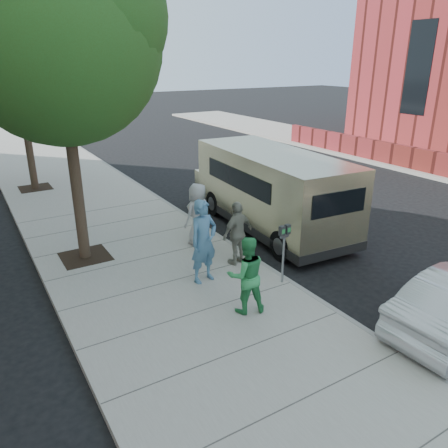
{
  "coord_description": "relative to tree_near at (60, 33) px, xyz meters",
  "views": [
    {
      "loc": [
        -4.58,
        -8.38,
        5.02
      ],
      "look_at": [
        0.77,
        0.43,
        1.1
      ],
      "focal_mm": 35.0,
      "sensor_mm": 36.0,
      "label": 1
    }
  ],
  "objects": [
    {
      "name": "person_gray_shirt",
      "position": [
        2.92,
        -0.76,
        -4.53
      ],
      "size": [
        0.96,
        0.76,
        1.73
      ],
      "primitive_type": "imported",
      "rotation": [
        0.0,
        0.0,
        3.42
      ],
      "color": "#A3A3A5",
      "rests_on": "sidewalk"
    },
    {
      "name": "person_officer",
      "position": [
        2.0,
        -2.76,
        -4.41
      ],
      "size": [
        0.79,
        0.6,
        1.97
      ],
      "primitive_type": "imported",
      "rotation": [
        0.0,
        0.0,
        0.19
      ],
      "color": "teal",
      "rests_on": "sidewalk"
    },
    {
      "name": "person_striped_polo",
      "position": [
        3.17,
        -2.39,
        -4.58
      ],
      "size": [
        1.02,
        0.6,
        1.63
      ],
      "primitive_type": "imported",
      "rotation": [
        0.0,
        0.0,
        3.36
      ],
      "color": "gray",
      "rests_on": "sidewalk"
    },
    {
      "name": "tree_far",
      "position": [
        -0.0,
        7.6,
        -0.66
      ],
      "size": [
        3.92,
        3.8,
        6.49
      ],
      "color": "black",
      "rests_on": "sidewalk"
    },
    {
      "name": "parking_meter",
      "position": [
        3.5,
        -3.78,
        -4.38
      ],
      "size": [
        0.3,
        0.13,
        1.41
      ],
      "rotation": [
        0.0,
        0.0,
        0.09
      ],
      "color": "gray",
      "rests_on": "sidewalk"
    },
    {
      "name": "van",
      "position": [
        5.56,
        -0.49,
        -4.27
      ],
      "size": [
        2.61,
        6.65,
        2.42
      ],
      "rotation": [
        0.0,
        0.0,
        -0.07
      ],
      "color": "beige",
      "rests_on": "ground"
    },
    {
      "name": "person_green_shirt",
      "position": [
        2.09,
        -4.36,
        -4.58
      ],
      "size": [
        0.94,
        0.83,
        1.63
      ],
      "primitive_type": "imported",
      "rotation": [
        0.0,
        0.0,
        2.84
      ],
      "color": "#329A53",
      "rests_on": "sidewalk"
    },
    {
      "name": "ground",
      "position": [
        2.25,
        -2.4,
        -5.55
      ],
      "size": [
        120.0,
        120.0,
        0.0
      ],
      "primitive_type": "plane",
      "color": "black",
      "rests_on": "ground"
    },
    {
      "name": "curb_face",
      "position": [
        3.69,
        -2.4,
        -5.47
      ],
      "size": [
        0.12,
        60.0,
        0.16
      ],
      "primitive_type": "cube",
      "color": "gray",
      "rests_on": "ground"
    },
    {
      "name": "tree_near",
      "position": [
        0.0,
        0.0,
        0.0
      ],
      "size": [
        4.62,
        4.6,
        7.53
      ],
      "color": "black",
      "rests_on": "sidewalk"
    },
    {
      "name": "sidewalk",
      "position": [
        1.25,
        -2.4,
        -5.47
      ],
      "size": [
        5.0,
        60.0,
        0.15
      ],
      "primitive_type": "cube",
      "color": "gray",
      "rests_on": "ground"
    }
  ]
}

